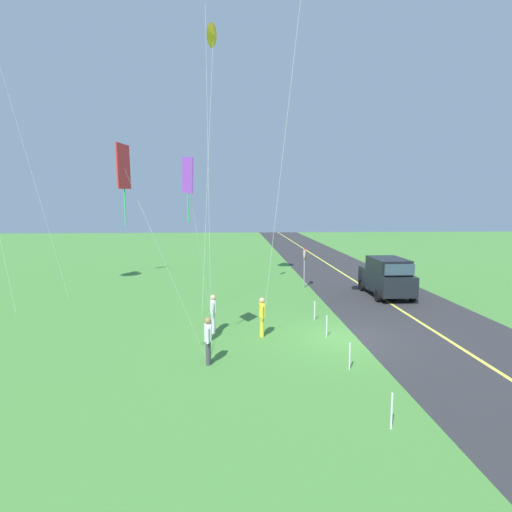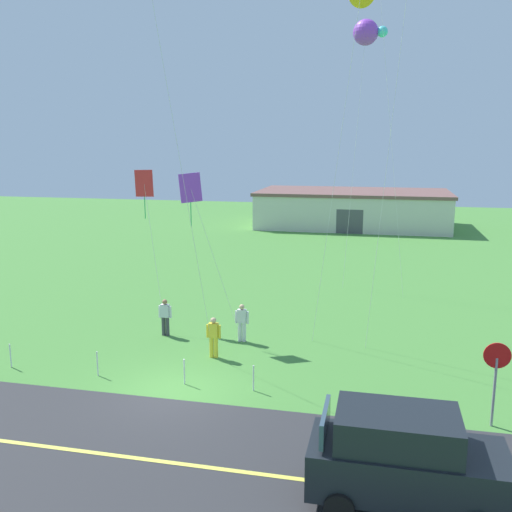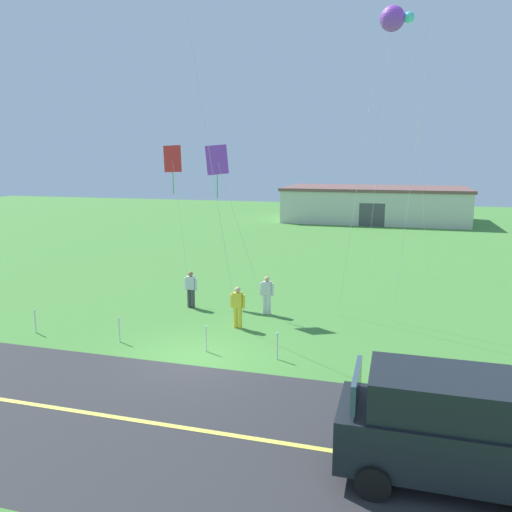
{
  "view_description": "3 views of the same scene",
  "coord_description": "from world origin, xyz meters",
  "px_view_note": "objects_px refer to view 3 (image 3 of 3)",
  "views": [
    {
      "loc": [
        -15.49,
        4.44,
        5.33
      ],
      "look_at": [
        1.89,
        3.44,
        3.09
      ],
      "focal_mm": 28.67,
      "sensor_mm": 36.0,
      "label": 1
    },
    {
      "loc": [
        6.55,
        -16.51,
        8.14
      ],
      "look_at": [
        2.11,
        3.28,
        4.07
      ],
      "focal_mm": 39.75,
      "sensor_mm": 36.0,
      "label": 2
    },
    {
      "loc": [
        6.1,
        -14.1,
        6.3
      ],
      "look_at": [
        1.75,
        1.23,
        3.24
      ],
      "focal_mm": 35.25,
      "sensor_mm": 36.0,
      "label": 3
    }
  ],
  "objects_px": {
    "person_child_watcher": "(191,288)",
    "warehouse_distant": "(375,204)",
    "person_adult_companion": "(267,294)",
    "kite_pink_drift": "(394,19)",
    "kite_blue_mid": "(217,162)",
    "person_adult_near": "(238,306)",
    "kite_yellow_high": "(173,161)",
    "car_suv_foreground": "(448,428)"
  },
  "relations": [
    {
      "from": "kite_blue_mid",
      "to": "person_adult_near",
      "type": "bearing_deg",
      "value": -57.32
    },
    {
      "from": "kite_blue_mid",
      "to": "kite_yellow_high",
      "type": "height_order",
      "value": "kite_yellow_high"
    },
    {
      "from": "kite_yellow_high",
      "to": "warehouse_distant",
      "type": "height_order",
      "value": "kite_yellow_high"
    },
    {
      "from": "person_child_watcher",
      "to": "kite_blue_mid",
      "type": "height_order",
      "value": "kite_blue_mid"
    },
    {
      "from": "person_adult_companion",
      "to": "kite_pink_drift",
      "type": "distance_m",
      "value": 18.34
    },
    {
      "from": "person_adult_companion",
      "to": "person_child_watcher",
      "type": "height_order",
      "value": "same"
    },
    {
      "from": "person_child_watcher",
      "to": "warehouse_distant",
      "type": "height_order",
      "value": "warehouse_distant"
    },
    {
      "from": "person_child_watcher",
      "to": "person_adult_companion",
      "type": "bearing_deg",
      "value": -35.16
    },
    {
      "from": "kite_blue_mid",
      "to": "warehouse_distant",
      "type": "relative_size",
      "value": 0.38
    },
    {
      "from": "person_child_watcher",
      "to": "warehouse_distant",
      "type": "bearing_deg",
      "value": 45.19
    },
    {
      "from": "kite_blue_mid",
      "to": "warehouse_distant",
      "type": "xyz_separation_m",
      "value": [
        4.96,
        33.91,
        -4.43
      ]
    },
    {
      "from": "warehouse_distant",
      "to": "kite_pink_drift",
      "type": "bearing_deg",
      "value": -85.97
    },
    {
      "from": "person_adult_companion",
      "to": "warehouse_distant",
      "type": "relative_size",
      "value": 0.09
    },
    {
      "from": "person_adult_near",
      "to": "warehouse_distant",
      "type": "relative_size",
      "value": 0.09
    },
    {
      "from": "car_suv_foreground",
      "to": "kite_yellow_high",
      "type": "bearing_deg",
      "value": 133.59
    },
    {
      "from": "kite_blue_mid",
      "to": "kite_pink_drift",
      "type": "relative_size",
      "value": 0.47
    },
    {
      "from": "warehouse_distant",
      "to": "kite_yellow_high",
      "type": "bearing_deg",
      "value": -103.26
    },
    {
      "from": "kite_yellow_high",
      "to": "kite_pink_drift",
      "type": "relative_size",
      "value": 0.47
    },
    {
      "from": "kite_blue_mid",
      "to": "kite_pink_drift",
      "type": "height_order",
      "value": "kite_pink_drift"
    },
    {
      "from": "person_child_watcher",
      "to": "kite_pink_drift",
      "type": "height_order",
      "value": "kite_pink_drift"
    },
    {
      "from": "person_adult_companion",
      "to": "person_child_watcher",
      "type": "relative_size",
      "value": 1.0
    },
    {
      "from": "warehouse_distant",
      "to": "person_child_watcher",
      "type": "bearing_deg",
      "value": -99.85
    },
    {
      "from": "person_child_watcher",
      "to": "kite_blue_mid",
      "type": "xyz_separation_m",
      "value": [
        1.05,
        0.67,
        5.32
      ]
    },
    {
      "from": "person_adult_companion",
      "to": "kite_blue_mid",
      "type": "xyz_separation_m",
      "value": [
        -2.33,
        0.69,
        5.32
      ]
    },
    {
      "from": "warehouse_distant",
      "to": "person_adult_near",
      "type": "bearing_deg",
      "value": -95.07
    },
    {
      "from": "person_adult_companion",
      "to": "kite_pink_drift",
      "type": "xyz_separation_m",
      "value": [
        4.22,
        11.94,
        13.26
      ]
    },
    {
      "from": "kite_yellow_high",
      "to": "warehouse_distant",
      "type": "bearing_deg",
      "value": 76.74
    },
    {
      "from": "car_suv_foreground",
      "to": "person_adult_near",
      "type": "relative_size",
      "value": 2.75
    },
    {
      "from": "person_adult_companion",
      "to": "kite_yellow_high",
      "type": "relative_size",
      "value": 0.23
    },
    {
      "from": "kite_pink_drift",
      "to": "kite_yellow_high",
      "type": "bearing_deg",
      "value": -133.25
    },
    {
      "from": "kite_pink_drift",
      "to": "warehouse_distant",
      "type": "xyz_separation_m",
      "value": [
        -1.6,
        22.65,
        -12.37
      ]
    },
    {
      "from": "warehouse_distant",
      "to": "person_adult_companion",
      "type": "bearing_deg",
      "value": -94.34
    },
    {
      "from": "person_adult_near",
      "to": "warehouse_distant",
      "type": "height_order",
      "value": "warehouse_distant"
    },
    {
      "from": "person_adult_near",
      "to": "person_child_watcher",
      "type": "relative_size",
      "value": 1.0
    },
    {
      "from": "kite_blue_mid",
      "to": "person_child_watcher",
      "type": "bearing_deg",
      "value": -147.35
    },
    {
      "from": "person_adult_companion",
      "to": "person_child_watcher",
      "type": "xyz_separation_m",
      "value": [
        -3.38,
        0.01,
        0.0
      ]
    },
    {
      "from": "person_adult_companion",
      "to": "person_child_watcher",
      "type": "bearing_deg",
      "value": -0.55
    },
    {
      "from": "car_suv_foreground",
      "to": "person_child_watcher",
      "type": "bearing_deg",
      "value": 134.63
    },
    {
      "from": "person_adult_near",
      "to": "person_adult_companion",
      "type": "relative_size",
      "value": 1.0
    },
    {
      "from": "kite_pink_drift",
      "to": "warehouse_distant",
      "type": "distance_m",
      "value": 25.86
    },
    {
      "from": "car_suv_foreground",
      "to": "person_adult_companion",
      "type": "relative_size",
      "value": 2.75
    },
    {
      "from": "car_suv_foreground",
      "to": "warehouse_distant",
      "type": "xyz_separation_m",
      "value": [
        -3.57,
        44.29,
        0.6
      ]
    }
  ]
}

